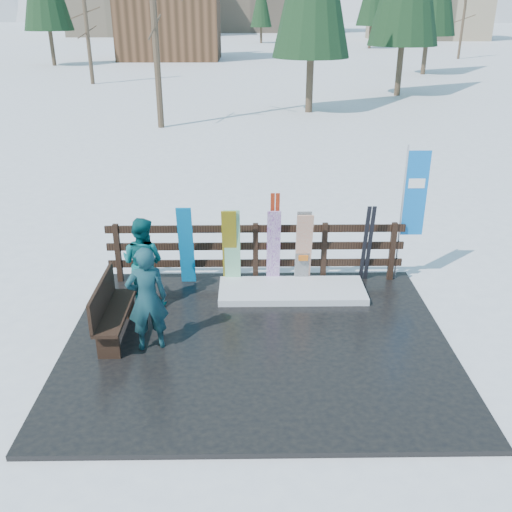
{
  "coord_description": "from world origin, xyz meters",
  "views": [
    {
      "loc": [
        -0.14,
        -7.72,
        4.9
      ],
      "look_at": [
        -0.01,
        1.0,
        1.1
      ],
      "focal_mm": 40.0,
      "sensor_mm": 36.0,
      "label": 1
    }
  ],
  "objects_px": {
    "bench": "(110,308)",
    "person_front": "(147,299)",
    "snowboard_5": "(304,249)",
    "snowboard_0": "(186,246)",
    "snowboard_3": "(273,248)",
    "snowboard_4": "(303,248)",
    "rental_flag": "(412,199)",
    "snowboard_2": "(229,248)",
    "snowboard_1": "(232,248)",
    "person_back": "(143,262)"
  },
  "relations": [
    {
      "from": "bench",
      "to": "person_front",
      "type": "xyz_separation_m",
      "value": [
        0.65,
        -0.3,
        0.32
      ]
    },
    {
      "from": "snowboard_4",
      "to": "snowboard_5",
      "type": "relative_size",
      "value": 1.03
    },
    {
      "from": "bench",
      "to": "snowboard_1",
      "type": "relative_size",
      "value": 0.97
    },
    {
      "from": "rental_flag",
      "to": "person_front",
      "type": "height_order",
      "value": "rental_flag"
    },
    {
      "from": "person_front",
      "to": "person_back",
      "type": "distance_m",
      "value": 1.44
    },
    {
      "from": "snowboard_1",
      "to": "snowboard_4",
      "type": "bearing_deg",
      "value": 0.0
    },
    {
      "from": "snowboard_1",
      "to": "person_front",
      "type": "height_order",
      "value": "person_front"
    },
    {
      "from": "snowboard_4",
      "to": "snowboard_1",
      "type": "bearing_deg",
      "value": 180.0
    },
    {
      "from": "snowboard_0",
      "to": "snowboard_2",
      "type": "bearing_deg",
      "value": -0.0
    },
    {
      "from": "snowboard_1",
      "to": "person_back",
      "type": "bearing_deg",
      "value": -154.46
    },
    {
      "from": "snowboard_0",
      "to": "snowboard_4",
      "type": "xyz_separation_m",
      "value": [
        2.15,
        0.0,
        -0.05
      ]
    },
    {
      "from": "bench",
      "to": "snowboard_5",
      "type": "xyz_separation_m",
      "value": [
        3.19,
        1.84,
        0.21
      ]
    },
    {
      "from": "snowboard_0",
      "to": "person_back",
      "type": "bearing_deg",
      "value": -132.81
    },
    {
      "from": "snowboard_5",
      "to": "person_back",
      "type": "xyz_separation_m",
      "value": [
        -2.84,
        -0.73,
        0.08
      ]
    },
    {
      "from": "snowboard_1",
      "to": "person_front",
      "type": "xyz_separation_m",
      "value": [
        -1.22,
        -2.14,
        0.07
      ]
    },
    {
      "from": "bench",
      "to": "snowboard_0",
      "type": "height_order",
      "value": "snowboard_0"
    },
    {
      "from": "snowboard_3",
      "to": "rental_flag",
      "type": "height_order",
      "value": "rental_flag"
    },
    {
      "from": "snowboard_0",
      "to": "snowboard_1",
      "type": "xyz_separation_m",
      "value": [
        0.85,
        0.0,
        -0.03
      ]
    },
    {
      "from": "snowboard_1",
      "to": "person_back",
      "type": "height_order",
      "value": "person_back"
    },
    {
      "from": "snowboard_3",
      "to": "bench",
      "type": "bearing_deg",
      "value": -145.02
    },
    {
      "from": "snowboard_1",
      "to": "snowboard_2",
      "type": "bearing_deg",
      "value": -180.0
    },
    {
      "from": "snowboard_0",
      "to": "snowboard_5",
      "type": "bearing_deg",
      "value": 0.0
    },
    {
      "from": "snowboard_4",
      "to": "bench",
      "type": "bearing_deg",
      "value": -149.87
    },
    {
      "from": "snowboard_4",
      "to": "person_back",
      "type": "xyz_separation_m",
      "value": [
        -2.82,
        -0.73,
        0.06
      ]
    },
    {
      "from": "snowboard_1",
      "to": "rental_flag",
      "type": "distance_m",
      "value": 3.43
    },
    {
      "from": "snowboard_4",
      "to": "person_front",
      "type": "bearing_deg",
      "value": -139.71
    },
    {
      "from": "snowboard_3",
      "to": "rental_flag",
      "type": "relative_size",
      "value": 0.59
    },
    {
      "from": "snowboard_1",
      "to": "person_back",
      "type": "relative_size",
      "value": 0.96
    },
    {
      "from": "rental_flag",
      "to": "person_back",
      "type": "xyz_separation_m",
      "value": [
        -4.83,
        -1.0,
        -0.8
      ]
    },
    {
      "from": "snowboard_3",
      "to": "person_back",
      "type": "distance_m",
      "value": 2.4
    },
    {
      "from": "bench",
      "to": "person_back",
      "type": "height_order",
      "value": "person_back"
    },
    {
      "from": "snowboard_2",
      "to": "snowboard_4",
      "type": "xyz_separation_m",
      "value": [
        1.35,
        0.0,
        -0.02
      ]
    },
    {
      "from": "person_back",
      "to": "bench",
      "type": "bearing_deg",
      "value": 94.44
    },
    {
      "from": "snowboard_0",
      "to": "snowboard_3",
      "type": "height_order",
      "value": "snowboard_0"
    },
    {
      "from": "snowboard_4",
      "to": "rental_flag",
      "type": "xyz_separation_m",
      "value": [
        2.01,
        0.27,
        0.85
      ]
    },
    {
      "from": "bench",
      "to": "snowboard_5",
      "type": "distance_m",
      "value": 3.69
    },
    {
      "from": "snowboard_0",
      "to": "person_front",
      "type": "bearing_deg",
      "value": -99.89
    },
    {
      "from": "bench",
      "to": "snowboard_3",
      "type": "height_order",
      "value": "snowboard_3"
    },
    {
      "from": "person_front",
      "to": "snowboard_1",
      "type": "bearing_deg",
      "value": -134.97
    },
    {
      "from": "snowboard_4",
      "to": "rental_flag",
      "type": "height_order",
      "value": "rental_flag"
    },
    {
      "from": "snowboard_2",
      "to": "snowboard_0",
      "type": "bearing_deg",
      "value": 180.0
    },
    {
      "from": "snowboard_1",
      "to": "snowboard_4",
      "type": "xyz_separation_m",
      "value": [
        1.3,
        0.0,
        -0.01
      ]
    },
    {
      "from": "snowboard_0",
      "to": "snowboard_4",
      "type": "relative_size",
      "value": 1.07
    },
    {
      "from": "bench",
      "to": "person_front",
      "type": "bearing_deg",
      "value": -24.7
    },
    {
      "from": "snowboard_2",
      "to": "snowboard_1",
      "type": "bearing_deg",
      "value": 0.0
    },
    {
      "from": "bench",
      "to": "person_front",
      "type": "relative_size",
      "value": 0.9
    },
    {
      "from": "snowboard_2",
      "to": "snowboard_5",
      "type": "relative_size",
      "value": 1.06
    },
    {
      "from": "snowboard_1",
      "to": "snowboard_0",
      "type": "bearing_deg",
      "value": 180.0
    },
    {
      "from": "snowboard_2",
      "to": "rental_flag",
      "type": "xyz_separation_m",
      "value": [
        3.36,
        0.27,
        0.84
      ]
    },
    {
      "from": "rental_flag",
      "to": "person_front",
      "type": "distance_m",
      "value": 5.19
    }
  ]
}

